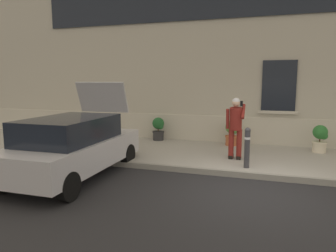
{
  "coord_description": "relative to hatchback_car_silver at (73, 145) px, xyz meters",
  "views": [
    {
      "loc": [
        0.22,
        -6.68,
        2.36
      ],
      "look_at": [
        -2.44,
        1.6,
        1.1
      ],
      "focal_mm": 33.35,
      "sensor_mm": 36.0,
      "label": 1
    }
  ],
  "objects": [
    {
      "name": "ground_plane",
      "position": [
        4.26,
        0.29,
        -0.8
      ],
      "size": [
        80.0,
        80.0,
        0.0
      ],
      "primitive_type": "plane",
      "color": "#232326"
    },
    {
      "name": "sidewalk",
      "position": [
        4.26,
        3.09,
        -0.72
      ],
      "size": [
        24.0,
        3.6,
        0.15
      ],
      "primitive_type": "cube",
      "color": "#99968E",
      "rests_on": "ground"
    },
    {
      "name": "curb_edge",
      "position": [
        4.26,
        1.23,
        -0.72
      ],
      "size": [
        24.0,
        0.12,
        0.15
      ],
      "primitive_type": "cube",
      "color": "gray",
      "rests_on": "ground"
    },
    {
      "name": "building_facade",
      "position": [
        4.27,
        5.58,
        2.93
      ],
      "size": [
        24.0,
        1.52,
        7.5
      ],
      "color": "#B2AD9E",
      "rests_on": "ground"
    },
    {
      "name": "hatchback_car_silver",
      "position": [
        0.0,
        0.0,
        0.0
      ],
      "size": [
        1.82,
        4.08,
        2.34
      ],
      "color": "#B7B7BF",
      "rests_on": "ground"
    },
    {
      "name": "bollard_near_person",
      "position": [
        4.02,
        1.64,
        -0.09
      ],
      "size": [
        0.15,
        0.15,
        1.04
      ],
      "color": "#333338",
      "rests_on": "sidewalk"
    },
    {
      "name": "person_on_phone",
      "position": [
        3.64,
        2.42,
        0.35
      ],
      "size": [
        0.51,
        0.48,
        1.75
      ],
      "rotation": [
        0.0,
        0.0,
        -0.04
      ],
      "color": "maroon",
      "rests_on": "sidewalk"
    },
    {
      "name": "planter_charcoal",
      "position": [
        0.6,
        4.49,
        -0.19
      ],
      "size": [
        0.44,
        0.44,
        0.86
      ],
      "color": "#2D2D30",
      "rests_on": "sidewalk"
    },
    {
      "name": "planter_terracotta",
      "position": [
        3.34,
        4.36,
        -0.19
      ],
      "size": [
        0.44,
        0.44,
        0.86
      ],
      "color": "#B25B38",
      "rests_on": "sidewalk"
    },
    {
      "name": "planter_cream",
      "position": [
        6.07,
        4.12,
        -0.19
      ],
      "size": [
        0.44,
        0.44,
        0.86
      ],
      "color": "beige",
      "rests_on": "sidewalk"
    }
  ]
}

